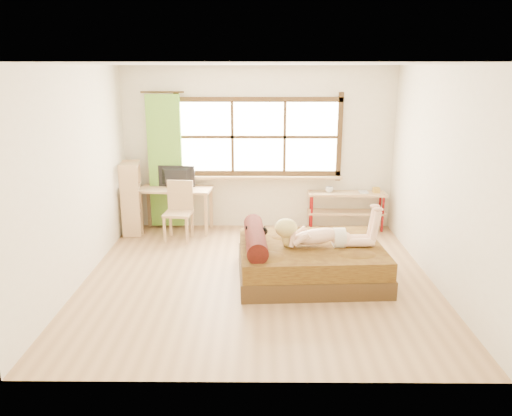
{
  "coord_description": "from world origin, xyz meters",
  "views": [
    {
      "loc": [
        0.03,
        -6.04,
        2.66
      ],
      "look_at": [
        -0.03,
        0.2,
        0.9
      ],
      "focal_mm": 35.0,
      "sensor_mm": 36.0,
      "label": 1
    }
  ],
  "objects_px": {
    "bed": "(307,260)",
    "desk": "(176,194)",
    "woman": "(324,225)",
    "bookshelf": "(131,198)",
    "pipe_shelf": "(347,202)",
    "kitten": "(255,234)",
    "chair": "(179,207)"
  },
  "relations": [
    {
      "from": "desk",
      "to": "chair",
      "type": "distance_m",
      "value": 0.4
    },
    {
      "from": "chair",
      "to": "bookshelf",
      "type": "bearing_deg",
      "value": 168.54
    },
    {
      "from": "woman",
      "to": "bed",
      "type": "bearing_deg",
      "value": 163.06
    },
    {
      "from": "bed",
      "to": "kitten",
      "type": "distance_m",
      "value": 0.75
    },
    {
      "from": "kitten",
      "to": "pipe_shelf",
      "type": "distance_m",
      "value": 2.48
    },
    {
      "from": "kitten",
      "to": "woman",
      "type": "bearing_deg",
      "value": -13.13
    },
    {
      "from": "bed",
      "to": "pipe_shelf",
      "type": "distance_m",
      "value": 2.23
    },
    {
      "from": "desk",
      "to": "pipe_shelf",
      "type": "xyz_separation_m",
      "value": [
        2.87,
        0.12,
        -0.17
      ]
    },
    {
      "from": "desk",
      "to": "chair",
      "type": "height_order",
      "value": "chair"
    },
    {
      "from": "pipe_shelf",
      "to": "desk",
      "type": "bearing_deg",
      "value": -176.25
    },
    {
      "from": "bed",
      "to": "desk",
      "type": "distance_m",
      "value": 2.81
    },
    {
      "from": "desk",
      "to": "pipe_shelf",
      "type": "height_order",
      "value": "desk"
    },
    {
      "from": "bed",
      "to": "woman",
      "type": "distance_m",
      "value": 0.53
    },
    {
      "from": "bed",
      "to": "pipe_shelf",
      "type": "xyz_separation_m",
      "value": [
        0.86,
        2.05,
        0.22
      ]
    },
    {
      "from": "woman",
      "to": "bookshelf",
      "type": "bearing_deg",
      "value": 144.03
    },
    {
      "from": "chair",
      "to": "bookshelf",
      "type": "relative_size",
      "value": 0.79
    },
    {
      "from": "woman",
      "to": "bookshelf",
      "type": "height_order",
      "value": "bookshelf"
    },
    {
      "from": "bed",
      "to": "desk",
      "type": "bearing_deg",
      "value": 132.77
    },
    {
      "from": "desk",
      "to": "pipe_shelf",
      "type": "relative_size",
      "value": 0.96
    },
    {
      "from": "bed",
      "to": "desk",
      "type": "xyz_separation_m",
      "value": [
        -2.01,
        1.93,
        0.4
      ]
    },
    {
      "from": "bed",
      "to": "desk",
      "type": "relative_size",
      "value": 1.55
    },
    {
      "from": "kitten",
      "to": "bookshelf",
      "type": "distance_m",
      "value": 2.67
    },
    {
      "from": "woman",
      "to": "desk",
      "type": "relative_size",
      "value": 1.04
    },
    {
      "from": "woman",
      "to": "bookshelf",
      "type": "relative_size",
      "value": 1.09
    },
    {
      "from": "bed",
      "to": "chair",
      "type": "height_order",
      "value": "chair"
    },
    {
      "from": "bed",
      "to": "chair",
      "type": "distance_m",
      "value": 2.48
    },
    {
      "from": "kitten",
      "to": "chair",
      "type": "distance_m",
      "value": 1.91
    },
    {
      "from": "bed",
      "to": "kitten",
      "type": "bearing_deg",
      "value": 168.0
    },
    {
      "from": "bed",
      "to": "chair",
      "type": "bearing_deg",
      "value": 137.15
    },
    {
      "from": "chair",
      "to": "woman",
      "type": "bearing_deg",
      "value": -31.97
    },
    {
      "from": "bookshelf",
      "to": "kitten",
      "type": "bearing_deg",
      "value": -48.04
    },
    {
      "from": "chair",
      "to": "pipe_shelf",
      "type": "xyz_separation_m",
      "value": [
        2.76,
        0.48,
        -0.05
      ]
    }
  ]
}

